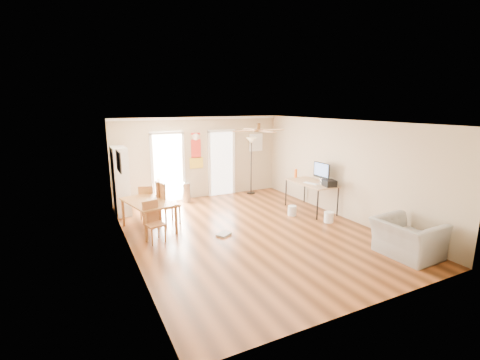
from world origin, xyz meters
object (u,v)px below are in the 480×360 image
dining_chair_near (155,222)px  dining_chair_right_a (167,202)px  dining_table (149,215)px  printer (329,183)px  dining_chair_far (147,202)px  wastebasket_a (292,211)px  torchiere_lamp (251,166)px  armchair (407,238)px  computer_desk (311,196)px  wastebasket_b (329,217)px  trash_can (186,192)px  bookshelf (121,181)px  dining_chair_right_b (169,203)px

dining_chair_near → dining_chair_right_a: bearing=48.0°
dining_table → printer: size_ratio=4.26×
dining_table → dining_chair_far: (0.15, 0.89, 0.09)m
printer → wastebasket_a: (-0.86, 0.45, -0.78)m
dining_chair_near → torchiere_lamp: size_ratio=0.48×
dining_chair_near → armchair: (4.34, -2.97, -0.08)m
dining_chair_right_a → dining_chair_far: bearing=52.3°
computer_desk → wastebasket_b: computer_desk is taller
dining_table → dining_chair_near: bearing=-92.6°
dining_chair_right_a → trash_can: bearing=-14.8°
dining_chair_far → printer: 4.90m
wastebasket_b → dining_chair_near: bearing=170.4°
torchiere_lamp → wastebasket_a: size_ratio=7.08×
trash_can → wastebasket_b: (2.72, -3.46, -0.16)m
dining_table → torchiere_lamp: bearing=26.5°
dining_chair_near → dining_chair_far: dining_chair_near is taller
trash_can → wastebasket_a: (2.19, -2.58, -0.17)m
bookshelf → dining_table: (0.39, -1.60, -0.57)m
dining_chair_right_a → dining_chair_far: (-0.40, 0.57, -0.10)m
dining_chair_far → wastebasket_b: bearing=166.4°
dining_chair_right_a → computer_desk: dining_chair_right_a is taller
bookshelf → dining_table: bookshelf is taller
dining_chair_right_b → dining_chair_near: (-0.59, -1.02, -0.09)m
dining_chair_near → torchiere_lamp: (3.89, 2.73, 0.50)m
trash_can → printer: 4.35m
armchair → dining_chair_right_a: bearing=40.6°
dining_chair_right_a → computer_desk: size_ratio=0.72×
trash_can → armchair: (2.76, -5.70, 0.07)m
dining_chair_right_b → wastebasket_b: (3.71, -1.75, -0.41)m
bookshelf → dining_chair_near: bearing=-79.1°
dining_table → torchiere_lamp: torchiere_lamp is taller
computer_desk → wastebasket_a: (-0.73, -0.14, -0.28)m
dining_chair_near → wastebasket_a: (3.77, 0.16, -0.32)m
torchiere_lamp → wastebasket_b: bearing=-83.2°
wastebasket_a → dining_chair_near: bearing=-177.6°
torchiere_lamp → printer: size_ratio=5.63×
wastebasket_a → wastebasket_b: bearing=-59.2°
armchair → dining_table: bearing=46.8°
dining_chair_right_a → dining_chair_right_b: bearing=-162.9°
computer_desk → bookshelf: bearing=156.5°
dining_chair_right_a → dining_chair_far: dining_chair_right_a is taller
wastebasket_b → armchair: 2.26m
dining_table → trash_can: (1.54, 1.92, -0.06)m
bookshelf → printer: bearing=-26.0°
computer_desk → wastebasket_b: bearing=-101.2°
dining_chair_right_b → dining_chair_far: bearing=17.5°
computer_desk → dining_chair_far: bearing=162.0°
dining_chair_far → bookshelf: bearing=-35.9°
printer → wastebasket_a: printer is taller
dining_table → dining_chair_right_b: dining_chair_right_b is taller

